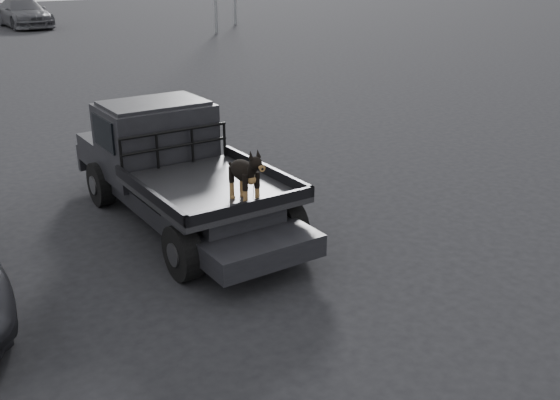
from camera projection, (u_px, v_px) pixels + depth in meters
ground at (261, 280)px, 8.24m from camera, size 120.00×120.00×0.00m
flatbed_ute at (183, 196)px, 9.87m from camera, size 2.00×5.40×0.92m
ute_cab at (155, 128)px, 10.27m from camera, size 1.72×1.30×0.88m
headache_rack at (175, 148)px, 9.75m from camera, size 1.80×0.08×0.55m
dog at (244, 175)px, 8.25m from camera, size 0.32×0.60×0.74m
distant_car_b at (24, 13)px, 37.82m from camera, size 2.51×5.84×1.68m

